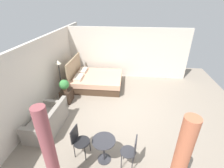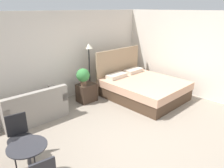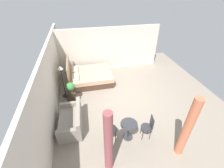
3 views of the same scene
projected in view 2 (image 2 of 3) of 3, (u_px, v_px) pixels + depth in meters
ground_plane at (137, 141)px, 4.42m from camera, size 9.34×8.98×0.02m
wall_back at (57, 57)px, 6.02m from camera, size 9.34×0.12×2.52m
wall_right at (211, 57)px, 6.05m from camera, size 0.12×5.98×2.52m
bed at (142, 87)px, 6.44m from camera, size 1.88×2.23×1.35m
couch at (33, 109)px, 5.16m from camera, size 1.54×0.87×0.81m
nightstand at (87, 93)px, 6.18m from camera, size 0.51×0.40×0.52m
potted_plant at (83, 76)px, 5.93m from camera, size 0.37×0.37×0.48m
floor_lamp at (89, 58)px, 6.34m from camera, size 0.31×0.31×1.60m
balcony_table at (29, 158)px, 3.19m from camera, size 0.58×0.58×0.69m
cafe_chair_near_window at (19, 134)px, 3.71m from camera, size 0.50×0.50×0.86m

